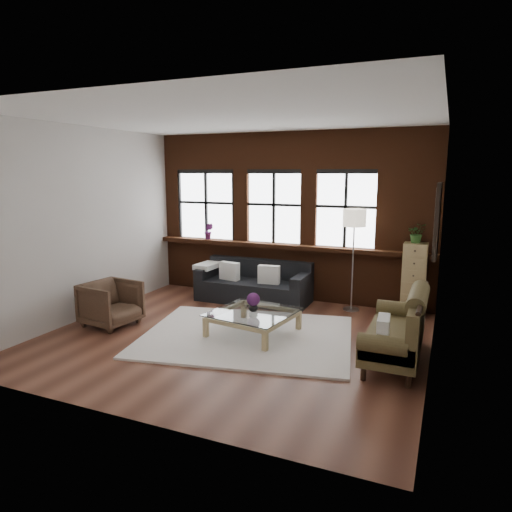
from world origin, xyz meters
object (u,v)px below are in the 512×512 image
at_px(armchair, 111,304).
at_px(dark_sofa, 253,282).
at_px(coffee_table, 253,323).
at_px(vintage_settee, 395,327).
at_px(vase, 253,307).
at_px(floor_lamp, 353,256).
at_px(drawer_chest, 414,279).

bearing_deg(armchair, dark_sofa, -28.31).
bearing_deg(dark_sofa, armchair, -125.64).
relative_size(armchair, coffee_table, 0.69).
relative_size(vintage_settee, vase, 11.75).
height_order(dark_sofa, floor_lamp, floor_lamp).
height_order(coffee_table, floor_lamp, floor_lamp).
xyz_separation_m(armchair, coffee_table, (2.29, 0.48, -0.18)).
height_order(dark_sofa, vase, dark_sofa).
bearing_deg(floor_lamp, armchair, -145.46).
xyz_separation_m(coffee_table, vase, (0.00, 0.00, 0.26)).
bearing_deg(coffee_table, dark_sofa, 113.34).
distance_m(dark_sofa, coffee_table, 1.85).
xyz_separation_m(dark_sofa, floor_lamp, (1.85, 0.17, 0.60)).
relative_size(vase, floor_lamp, 0.07).
relative_size(vase, drawer_chest, 0.12).
height_order(armchair, coffee_table, armchair).
bearing_deg(dark_sofa, vintage_settee, -33.30).
distance_m(armchair, coffee_table, 2.35).
height_order(vintage_settee, vase, vintage_settee).
relative_size(dark_sofa, armchair, 2.71).
height_order(vintage_settee, floor_lamp, floor_lamp).
xyz_separation_m(vintage_settee, floor_lamp, (-0.96, 2.01, 0.52)).
height_order(coffee_table, vase, vase).
distance_m(vintage_settee, drawer_chest, 2.18).
xyz_separation_m(drawer_chest, floor_lamp, (-1.03, -0.16, 0.35)).
relative_size(armchair, drawer_chest, 0.63).
bearing_deg(coffee_table, floor_lamp, 59.04).
relative_size(dark_sofa, vintage_settee, 1.24).
xyz_separation_m(dark_sofa, drawer_chest, (2.88, 0.32, 0.24)).
bearing_deg(vase, dark_sofa, 113.34).
xyz_separation_m(coffee_table, drawer_chest, (2.15, 2.02, 0.45)).
distance_m(coffee_table, vase, 0.26).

